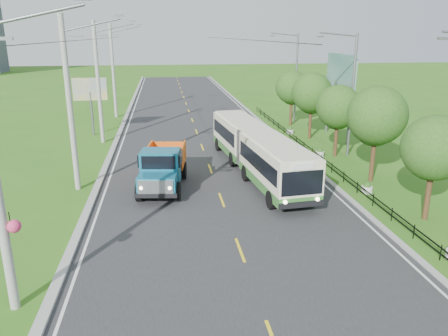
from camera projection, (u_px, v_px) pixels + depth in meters
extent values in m
plane|color=#306A19|center=(240.00, 250.00, 18.81)|extent=(240.00, 240.00, 0.00)
cube|color=#28282B|center=(200.00, 142.00, 37.74)|extent=(14.00, 120.00, 0.02)
cube|color=#9E9E99|center=(115.00, 144.00, 36.77)|extent=(0.40, 120.00, 0.15)
cube|color=#9E9E99|center=(280.00, 139.00, 38.67)|extent=(0.30, 120.00, 0.10)
cube|color=silver|center=(122.00, 144.00, 36.86)|extent=(0.12, 120.00, 0.00)
cube|color=silver|center=(275.00, 139.00, 38.61)|extent=(0.12, 120.00, 0.00)
cube|color=yellow|center=(240.00, 250.00, 18.80)|extent=(0.12, 2.20, 0.00)
cube|color=black|center=(312.00, 153.00, 33.03)|extent=(0.04, 40.00, 0.60)
sphere|color=#D83366|center=(14.00, 226.00, 14.04)|extent=(0.44, 0.44, 0.44)
cylinder|color=gray|center=(70.00, 106.00, 24.76)|extent=(0.32, 0.32, 10.00)
cube|color=slate|center=(72.00, 36.00, 23.71)|extent=(1.20, 0.10, 0.10)
cube|color=slate|center=(119.00, 15.00, 23.73)|extent=(0.50, 0.18, 0.12)
cylinder|color=gray|center=(98.00, 83.00, 36.12)|extent=(0.32, 0.32, 10.00)
cube|color=slate|center=(101.00, 36.00, 35.07)|extent=(1.20, 0.10, 0.10)
cube|color=slate|center=(133.00, 21.00, 35.09)|extent=(0.50, 0.18, 0.12)
cylinder|color=gray|center=(113.00, 72.00, 47.48)|extent=(0.32, 0.32, 10.00)
cube|color=slate|center=(115.00, 35.00, 46.43)|extent=(1.20, 0.10, 0.10)
cube|color=slate|center=(139.00, 24.00, 46.45)|extent=(0.50, 0.18, 0.12)
cylinder|color=#382314|center=(429.00, 191.00, 21.56)|extent=(0.28, 0.28, 2.97)
sphere|color=#224814|center=(435.00, 148.00, 20.91)|extent=(3.18, 3.18, 3.18)
sphere|color=#224814|center=(431.00, 157.00, 21.59)|extent=(2.33, 2.33, 2.33)
cylinder|color=#382314|center=(373.00, 155.00, 27.18)|extent=(0.28, 0.28, 3.36)
sphere|color=#224814|center=(377.00, 115.00, 26.44)|extent=(3.60, 3.60, 3.60)
sphere|color=#224814|center=(375.00, 125.00, 27.15)|extent=(2.64, 2.64, 2.64)
cylinder|color=#382314|center=(336.00, 137.00, 32.91)|extent=(0.28, 0.28, 3.02)
sphere|color=#224814|center=(338.00, 107.00, 32.25)|extent=(3.24, 3.24, 3.24)
sphere|color=#224814|center=(338.00, 114.00, 32.94)|extent=(2.38, 2.38, 2.38)
cylinder|color=#382314|center=(310.00, 120.00, 38.56)|extent=(0.28, 0.28, 3.25)
sphere|color=#224814|center=(312.00, 93.00, 37.84)|extent=(3.48, 3.48, 3.48)
sphere|color=#224814|center=(312.00, 100.00, 38.55)|extent=(2.55, 2.55, 2.55)
cylinder|color=#382314|center=(291.00, 110.00, 44.26)|extent=(0.28, 0.28, 3.08)
sphere|color=#224814|center=(292.00, 87.00, 43.58)|extent=(3.30, 3.30, 3.30)
sphere|color=#224814|center=(292.00, 93.00, 44.28)|extent=(2.42, 2.42, 2.42)
cube|color=slate|center=(443.00, 39.00, 17.31)|extent=(0.45, 0.16, 0.12)
cylinder|color=slate|center=(352.00, 97.00, 32.17)|extent=(0.20, 0.20, 9.00)
cylinder|color=slate|center=(339.00, 34.00, 30.69)|extent=(2.80, 0.10, 0.34)
cube|color=slate|center=(321.00, 37.00, 30.56)|extent=(0.45, 0.16, 0.12)
cylinder|color=slate|center=(296.00, 78.00, 45.42)|extent=(0.20, 0.20, 9.00)
cylinder|color=slate|center=(285.00, 34.00, 43.94)|extent=(2.80, 0.10, 0.34)
cube|color=slate|center=(272.00, 36.00, 43.81)|extent=(0.45, 0.16, 0.12)
cylinder|color=silver|center=(367.00, 189.00, 25.57)|extent=(0.64, 0.64, 0.40)
sphere|color=#224814|center=(367.00, 185.00, 25.49)|extent=(0.44, 0.44, 0.44)
cylinder|color=silver|center=(320.00, 154.00, 33.14)|extent=(0.64, 0.64, 0.40)
sphere|color=#224814|center=(320.00, 151.00, 33.07)|extent=(0.44, 0.44, 0.44)
cylinder|color=silver|center=(290.00, 132.00, 40.71)|extent=(0.64, 0.64, 0.40)
sphere|color=#224814|center=(290.00, 129.00, 40.64)|extent=(0.44, 0.44, 0.44)
cylinder|color=slate|center=(92.00, 114.00, 39.69)|extent=(0.20, 0.20, 4.00)
cube|color=yellow|center=(90.00, 89.00, 39.04)|extent=(3.00, 0.15, 2.00)
cylinder|color=slate|center=(350.00, 115.00, 36.26)|extent=(0.24, 0.24, 5.00)
cylinder|color=slate|center=(328.00, 105.00, 41.00)|extent=(0.24, 0.24, 5.00)
cube|color=#144C47|center=(341.00, 72.00, 37.66)|extent=(0.20, 6.00, 3.00)
cube|color=#316C2B|center=(276.00, 180.00, 25.42)|extent=(3.15, 7.50, 0.53)
cube|color=beige|center=(277.00, 160.00, 25.06)|extent=(3.15, 7.50, 1.88)
cube|color=black|center=(277.00, 160.00, 25.06)|extent=(3.13, 6.92, 0.92)
cube|color=#316C2B|center=(239.00, 147.00, 32.87)|extent=(3.10, 7.02, 0.53)
cube|color=beige|center=(239.00, 131.00, 32.52)|extent=(3.10, 7.02, 1.88)
cube|color=black|center=(239.00, 131.00, 32.51)|extent=(3.08, 6.44, 0.92)
cube|color=#4C4C4C|center=(255.00, 147.00, 28.98)|extent=(2.37, 1.20, 2.31)
cube|color=black|center=(302.00, 183.00, 21.71)|extent=(2.18, 0.28, 1.26)
cylinder|color=black|center=(271.00, 200.00, 23.13)|extent=(0.41, 1.04, 1.01)
cylinder|color=black|center=(310.00, 196.00, 23.62)|extent=(0.41, 1.04, 1.01)
cylinder|color=black|center=(246.00, 173.00, 27.55)|extent=(0.41, 1.04, 1.01)
cylinder|color=black|center=(279.00, 171.00, 28.05)|extent=(0.41, 1.04, 1.01)
cylinder|color=black|center=(233.00, 159.00, 30.62)|extent=(0.41, 1.04, 1.01)
cylinder|color=black|center=(262.00, 157.00, 31.12)|extent=(0.41, 1.04, 1.01)
cylinder|color=black|center=(218.00, 144.00, 34.78)|extent=(0.41, 1.04, 1.01)
cylinder|color=black|center=(245.00, 143.00, 35.27)|extent=(0.41, 1.04, 1.01)
cube|color=#145F7C|center=(157.00, 184.00, 23.87)|extent=(2.25, 1.66, 0.99)
cube|color=#145F7C|center=(161.00, 167.00, 25.15)|extent=(2.38, 1.87, 1.99)
cube|color=black|center=(160.00, 159.00, 25.00)|extent=(2.56, 1.61, 0.69)
cube|color=black|center=(163.00, 178.00, 26.18)|extent=(1.79, 6.04, 0.25)
cube|color=#DC4614|center=(166.00, 155.00, 27.50)|extent=(2.67, 3.26, 1.29)
cylinder|color=black|center=(140.00, 192.00, 24.22)|extent=(0.49, 1.13, 1.09)
cylinder|color=black|center=(177.00, 192.00, 24.22)|extent=(0.49, 1.13, 1.09)
cylinder|color=black|center=(151.00, 170.00, 28.01)|extent=(0.49, 1.13, 1.09)
cylinder|color=black|center=(183.00, 170.00, 28.02)|extent=(0.49, 1.13, 1.09)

